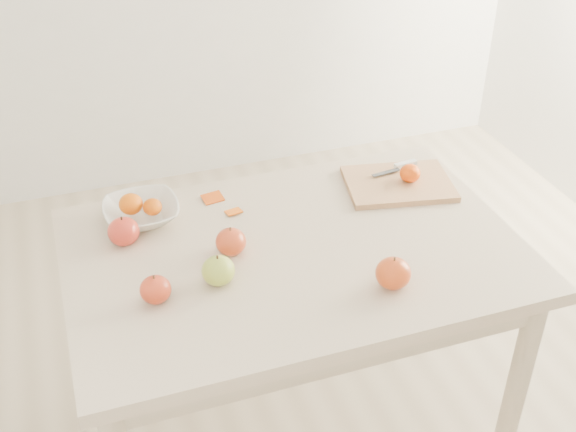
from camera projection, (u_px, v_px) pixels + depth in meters
name	position (u px, v px, depth m)	size (l,w,h in m)	color
table	(294.00, 277.00, 1.97)	(1.20, 0.80, 0.75)	beige
cutting_board	(398.00, 184.00, 2.17)	(0.31, 0.23, 0.02)	tan
board_tangerine	(410.00, 173.00, 2.15)	(0.06, 0.06, 0.05)	#E83D08
fruit_bowl	(142.00, 212.00, 2.01)	(0.21, 0.21, 0.05)	silver
bowl_tangerine_near	(131.00, 204.00, 2.00)	(0.07, 0.07, 0.06)	#D95707
bowl_tangerine_far	(152.00, 207.00, 2.00)	(0.05, 0.05, 0.05)	#CE6007
orange_peel_a	(213.00, 199.00, 2.11)	(0.06, 0.04, 0.00)	#C4470D
orange_peel_b	(234.00, 212.00, 2.06)	(0.04, 0.04, 0.00)	orange
paring_knife	(402.00, 166.00, 2.23)	(0.17, 0.05, 0.01)	white
apple_green	(218.00, 271.00, 1.78)	(0.08, 0.08, 0.08)	olive
apple_red_e	(393.00, 273.00, 1.76)	(0.09, 0.09, 0.08)	#A21A09
apple_red_d	(156.00, 290.00, 1.72)	(0.08, 0.08, 0.07)	maroon
apple_red_b	(231.00, 242.00, 1.88)	(0.08, 0.08, 0.07)	#9A200E
apple_red_a	(124.00, 231.00, 1.91)	(0.08, 0.08, 0.08)	#97060E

